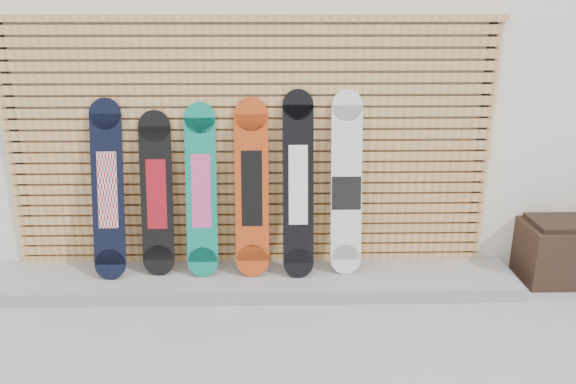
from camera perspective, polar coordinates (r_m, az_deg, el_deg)
name	(u,v)px	position (r m, az deg, el deg)	size (l,w,h in m)	color
ground	(268,327)	(4.45, -2.07, -13.55)	(80.00, 80.00, 0.00)	#9A9A9D
building	(309,53)	(7.32, 2.19, 13.97)	(12.00, 5.00, 3.60)	silver
concrete_step	(252,280)	(5.02, -3.71, -8.87)	(4.60, 0.70, 0.12)	gray
slat_wall	(250,145)	(4.89, -3.84, 4.77)	(4.26, 0.08, 2.29)	tan
snowboard_0	(108,190)	(4.99, -17.84, 0.20)	(0.27, 0.37, 1.52)	black
snowboard_1	(157,194)	(4.94, -13.19, -0.21)	(0.27, 0.29, 1.41)	black
snowboard_2	(201,191)	(4.84, -8.80, 0.12)	(0.26, 0.33, 1.48)	#0C7B64
snowboard_3	(252,188)	(4.80, -3.69, 0.36)	(0.29, 0.34, 1.52)	#B53D13
snowboard_4	(298,185)	(4.77, 1.04, 0.72)	(0.26, 0.37, 1.58)	black
snowboard_5	(346,185)	(4.84, 5.95, 0.69)	(0.26, 0.30, 1.58)	silver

